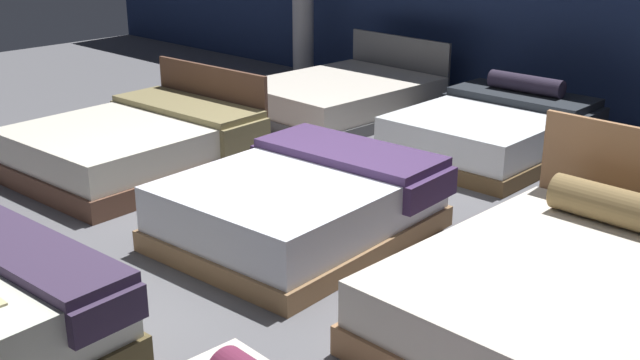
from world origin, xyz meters
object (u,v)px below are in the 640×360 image
object	(u,v)px
bed_6	(342,97)
bed_7	(493,130)
bed_5	(564,294)
bed_4	(302,204)
bed_3	(138,145)

from	to	relation	value
bed_6	bed_7	distance (m)	2.10
bed_6	bed_5	bearing A→B (deg)	-30.84
bed_5	bed_7	bearing A→B (deg)	129.68
bed_6	bed_7	bearing A→B (deg)	0.19
bed_4	bed_7	bearing A→B (deg)	87.70
bed_3	bed_5	size ratio (longest dim) A/B	0.96
bed_6	bed_4	bearing A→B (deg)	-50.53
bed_7	bed_6	bearing A→B (deg)	177.49
bed_5	bed_7	distance (m)	3.43
bed_5	bed_7	size ratio (longest dim) A/B	1.12
bed_3	bed_7	size ratio (longest dim) A/B	1.08
bed_3	bed_6	distance (m)	2.81
bed_3	bed_4	xyz separation A→B (m)	(2.20, -0.02, 0.01)
bed_4	bed_5	size ratio (longest dim) A/B	0.91
bed_4	bed_6	world-z (taller)	bed_6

